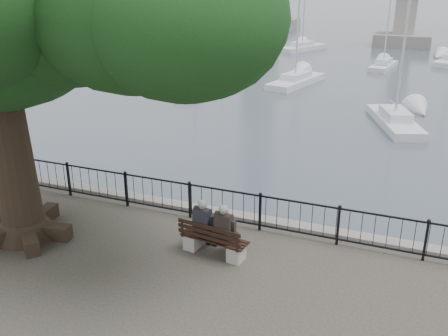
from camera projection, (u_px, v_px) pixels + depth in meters
The scene contains 12 objects.
harbor at pixel (231, 232), 13.99m from camera, with size 260.00×260.00×1.20m.
railing at pixel (224, 205), 13.17m from camera, with size 22.06×0.06×1.00m.
bench at pixel (213, 243), 11.79m from camera, with size 1.71×0.71×0.87m.
person_left at pixel (206, 227), 11.86m from camera, with size 0.43×0.72×1.39m.
person_right at pixel (226, 232), 11.61m from camera, with size 0.43×0.72×1.39m.
lion_monument at pixel (404, 25), 53.37m from camera, with size 5.80×5.80×8.61m.
sailboat_a at pixel (196, 88), 32.58m from camera, with size 2.14×5.15×9.95m.
sailboat_b at pixel (296, 79), 34.91m from camera, with size 2.96×6.26×13.66m.
sailboat_c at pixel (395, 120), 25.49m from camera, with size 3.37×5.80×10.01m.
sailboat_e at pixel (222, 59), 43.18m from camera, with size 3.60×5.46×12.35m.
sailboat_f at pixel (383, 64), 41.01m from camera, with size 2.04×4.99×10.81m.
sailboat_h at pixel (303, 46), 50.86m from camera, with size 3.94×6.21×13.75m.
Camera 1 is at (4.40, -8.59, 6.24)m, focal length 40.00 mm.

